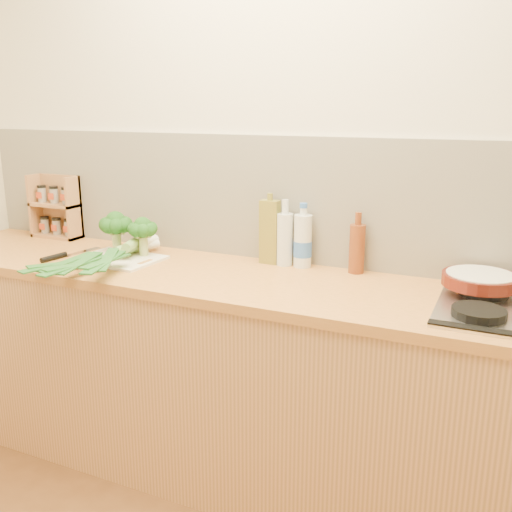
{
  "coord_description": "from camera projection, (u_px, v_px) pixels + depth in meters",
  "views": [
    {
      "loc": [
        0.93,
        -0.76,
        1.57
      ],
      "look_at": [
        0.08,
        1.1,
        1.02
      ],
      "focal_mm": 40.0,
      "sensor_mm": 36.0,
      "label": 1
    }
  ],
  "objects": [
    {
      "name": "spice_rack",
      "position": [
        57.0,
        210.0,
        2.93
      ],
      "size": [
        0.27,
        0.11,
        0.32
      ],
      "color": "#AB7549",
      "rests_on": "counter"
    },
    {
      "name": "broccoli_left",
      "position": [
        116.0,
        225.0,
        2.59
      ],
      "size": [
        0.15,
        0.15,
        0.19
      ],
      "color": "#98A962",
      "rests_on": "chopping_board"
    },
    {
      "name": "chopping_board",
      "position": [
        119.0,
        259.0,
        2.52
      ],
      "size": [
        0.38,
        0.29,
        0.01
      ],
      "primitive_type": "cube",
      "rotation": [
        0.0,
        0.0,
        -0.07
      ],
      "color": "white",
      "rests_on": "counter"
    },
    {
      "name": "leek_front",
      "position": [
        110.0,
        253.0,
        2.5
      ],
      "size": [
        0.26,
        0.65,
        0.04
      ],
      "rotation": [
        0.0,
        0.0,
        -0.32
      ],
      "color": "white",
      "rests_on": "chopping_board"
    },
    {
      "name": "leek_mid",
      "position": [
        117.0,
        251.0,
        2.46
      ],
      "size": [
        0.11,
        0.69,
        0.04
      ],
      "rotation": [
        0.0,
        0.0,
        -0.05
      ],
      "color": "white",
      "rests_on": "chopping_board"
    },
    {
      "name": "amber_bottle",
      "position": [
        357.0,
        248.0,
        2.3
      ],
      "size": [
        0.06,
        0.06,
        0.25
      ],
      "color": "brown",
      "rests_on": "counter"
    },
    {
      "name": "counter",
      "position": [
        248.0,
        379.0,
        2.39
      ],
      "size": [
        3.2,
        0.62,
        0.9
      ],
      "color": "tan",
      "rests_on": "ground"
    },
    {
      "name": "room_shell",
      "position": [
        276.0,
        199.0,
        2.46
      ],
      "size": [
        3.5,
        3.5,
        3.5
      ],
      "color": "beige",
      "rests_on": "ground"
    },
    {
      "name": "broccoli_right",
      "position": [
        143.0,
        229.0,
        2.52
      ],
      "size": [
        0.13,
        0.13,
        0.17
      ],
      "color": "#98A962",
      "rests_on": "chopping_board"
    },
    {
      "name": "water_bottle",
      "position": [
        303.0,
        242.0,
        2.39
      ],
      "size": [
        0.08,
        0.08,
        0.25
      ],
      "color": "silver",
      "rests_on": "counter"
    },
    {
      "name": "chefs_knife",
      "position": [
        61.0,
        256.0,
        2.55
      ],
      "size": [
        0.08,
        0.33,
        0.02
      ],
      "rotation": [
        0.0,
        0.0,
        -0.15
      ],
      "color": "silver",
      "rests_on": "counter"
    },
    {
      "name": "leek_back",
      "position": [
        123.0,
        250.0,
        2.42
      ],
      "size": [
        0.22,
        0.6,
        0.04
      ],
      "rotation": [
        0.0,
        0.0,
        0.28
      ],
      "color": "white",
      "rests_on": "chopping_board"
    },
    {
      "name": "oil_tin",
      "position": [
        270.0,
        231.0,
        2.44
      ],
      "size": [
        0.08,
        0.05,
        0.3
      ],
      "color": "olive",
      "rests_on": "counter"
    },
    {
      "name": "glass_bottle",
      "position": [
        285.0,
        238.0,
        2.42
      ],
      "size": [
        0.07,
        0.07,
        0.28
      ],
      "color": "silver",
      "rests_on": "counter"
    },
    {
      "name": "skillet",
      "position": [
        481.0,
        280.0,
        2.03
      ],
      "size": [
        0.37,
        0.27,
        0.05
      ],
      "rotation": [
        0.0,
        0.0,
        0.42
      ],
      "color": "#51160D",
      "rests_on": "gas_hob"
    }
  ]
}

